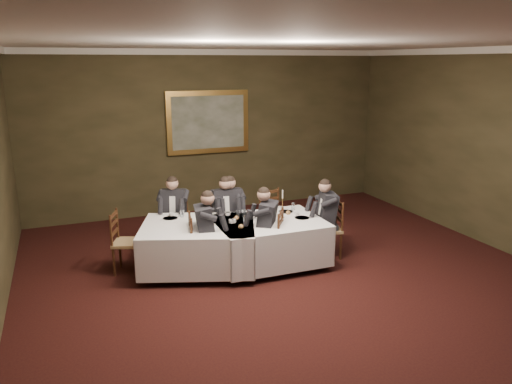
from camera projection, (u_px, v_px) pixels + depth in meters
ground at (319, 305)px, 6.87m from camera, size 10.00×10.00×0.00m
ceiling at (328, 40)px, 5.99m from camera, size 8.00×10.00×0.10m
back_wall at (212, 132)px, 10.93m from camera, size 8.00×0.10×3.50m
crown_molding at (328, 45)px, 6.00m from camera, size 8.00×10.00×0.12m
table_main at (269, 239)px, 8.12m from camera, size 1.76×1.34×0.67m
table_second at (198, 244)px, 7.90m from camera, size 2.12×1.86×0.67m
chair_main_backleft at (225, 235)px, 8.80m from camera, size 0.47×0.45×1.00m
diner_main_backleft at (225, 223)px, 8.74m from camera, size 0.44×0.51×1.35m
chair_main_backright at (273, 229)px, 9.13m from camera, size 0.48×0.46×1.00m
chair_main_endleft at (203, 258)px, 7.78m from camera, size 0.49×0.51×1.00m
diner_main_endleft at (203, 244)px, 7.72m from camera, size 0.54×0.48×1.35m
chair_main_endright at (328, 240)px, 8.54m from camera, size 0.52×0.53×1.00m
diner_main_endright at (328, 228)px, 8.48m from camera, size 0.56×0.51×1.35m
chair_sec_backleft at (175, 235)px, 8.81m from camera, size 0.57×0.55×1.00m
diner_sec_backleft at (175, 223)px, 8.74m from camera, size 0.55×0.60×1.35m
chair_sec_backright at (229, 234)px, 8.85m from camera, size 0.48×0.46×1.00m
diner_sec_backright at (229, 222)px, 8.78m from camera, size 0.45×0.51×1.35m
chair_sec_endright at (269, 253)px, 7.99m from camera, size 0.59×0.60×1.00m
diner_sec_endright at (268, 239)px, 7.93m from camera, size 0.62×0.60×1.35m
chair_sec_endleft at (128, 255)px, 7.90m from camera, size 0.55×0.56×1.00m
centerpiece at (269, 215)px, 7.89m from camera, size 0.28×0.27×0.25m
candlestick at (282, 207)px, 8.15m from camera, size 0.07×0.07×0.48m
place_setting_table_main at (236, 215)px, 8.24m from camera, size 0.33×0.31×0.14m
place_setting_table_second at (173, 215)px, 8.20m from camera, size 0.33×0.31×0.14m
painting at (208, 122)px, 10.78m from camera, size 1.82×0.09×1.35m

